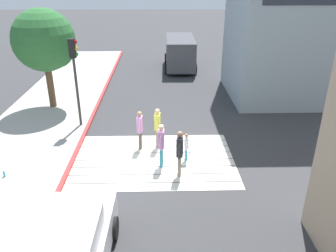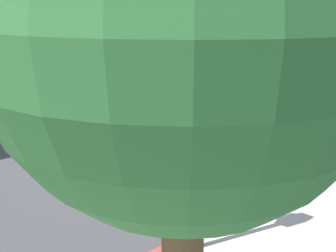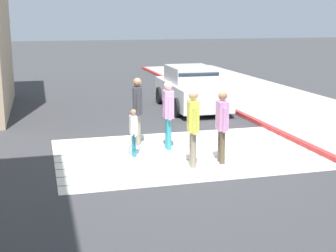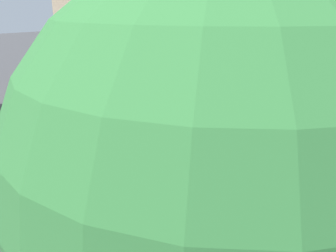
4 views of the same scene
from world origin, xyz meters
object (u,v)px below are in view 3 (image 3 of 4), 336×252
(pedestrian_adult_lead, at_px, (168,110))
(pedestrian_adult_side, at_px, (222,122))
(pedestrian_adult_trailing, at_px, (138,106))
(pedestrian_child_with_racket, at_px, (134,131))
(car_parked_near_curb, at_px, (191,89))
(pedestrian_teen_behind, at_px, (193,123))

(pedestrian_adult_lead, xyz_separation_m, pedestrian_adult_side, (-0.88, 1.49, -0.04))
(pedestrian_adult_trailing, xyz_separation_m, pedestrian_child_with_racket, (0.33, 1.10, -0.39))
(car_parked_near_curb, height_order, pedestrian_teen_behind, pedestrian_teen_behind)
(pedestrian_adult_lead, xyz_separation_m, pedestrian_adult_trailing, (0.66, -0.67, 0.02))
(pedestrian_adult_side, bearing_deg, pedestrian_child_with_racket, -29.44)
(pedestrian_adult_side, bearing_deg, car_parked_near_curb, -101.89)
(car_parked_near_curb, height_order, pedestrian_adult_trailing, pedestrian_adult_trailing)
(pedestrian_adult_trailing, relative_size, pedestrian_child_with_racket, 1.52)
(pedestrian_teen_behind, relative_size, pedestrian_child_with_racket, 1.50)
(pedestrian_adult_lead, relative_size, pedestrian_adult_trailing, 0.98)
(car_parked_near_curb, distance_m, pedestrian_adult_trailing, 5.43)
(car_parked_near_curb, bearing_deg, pedestrian_adult_lead, 66.24)
(car_parked_near_curb, xyz_separation_m, pedestrian_adult_lead, (2.29, 5.21, 0.30))
(pedestrian_teen_behind, xyz_separation_m, pedestrian_child_with_racket, (1.14, -1.16, -0.37))
(pedestrian_adult_lead, distance_m, pedestrian_adult_trailing, 0.94)
(pedestrian_teen_behind, bearing_deg, pedestrian_adult_lead, -84.82)
(pedestrian_adult_trailing, bearing_deg, pedestrian_adult_side, 125.58)
(pedestrian_adult_trailing, bearing_deg, car_parked_near_curb, -123.05)
(car_parked_near_curb, height_order, pedestrian_adult_lead, pedestrian_adult_lead)
(pedestrian_adult_lead, xyz_separation_m, pedestrian_child_with_racket, (0.99, 0.43, -0.38))
(pedestrian_adult_trailing, relative_size, pedestrian_adult_side, 1.06)
(car_parked_near_curb, xyz_separation_m, pedestrian_adult_trailing, (2.95, 4.54, 0.32))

